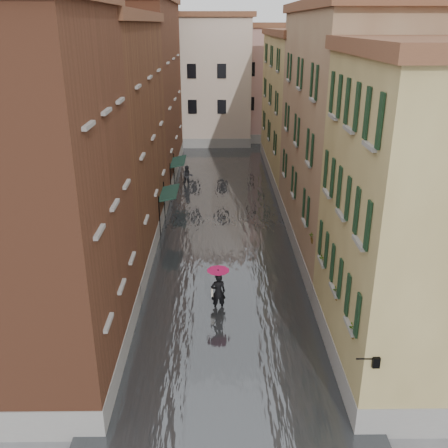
{
  "coord_description": "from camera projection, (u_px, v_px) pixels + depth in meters",
  "views": [
    {
      "loc": [
        -0.33,
        -18.25,
        12.41
      ],
      "look_at": [
        -0.08,
        5.08,
        3.0
      ],
      "focal_mm": 40.0,
      "sensor_mm": 36.0,
      "label": 1
    }
  ],
  "objects": [
    {
      "name": "building_right_far",
      "position": [
        306.0,
        109.0,
        41.75
      ],
      "size": [
        6.0,
        16.0,
        11.5
      ],
      "primitive_type": "cube",
      "color": "#97844E",
      "rests_on": "ground"
    },
    {
      "name": "building_end_cream",
      "position": [
        194.0,
        82.0,
        54.35
      ],
      "size": [
        12.0,
        9.0,
        13.0
      ],
      "primitive_type": "cube",
      "color": "#C4AE9C",
      "rests_on": "ground"
    },
    {
      "name": "pedestrian_main",
      "position": [
        218.0,
        286.0,
        22.77
      ],
      "size": [
        1.04,
        1.04,
        2.06
      ],
      "color": "black",
      "rests_on": "ground"
    },
    {
      "name": "building_right_near",
      "position": [
        426.0,
        226.0,
        17.64
      ],
      "size": [
        6.0,
        8.0,
        11.5
      ],
      "primitive_type": "cube",
      "color": "#97844E",
      "rests_on": "ground"
    },
    {
      "name": "floodwater",
      "position": [
        224.0,
        220.0,
        33.59
      ],
      "size": [
        10.0,
        60.0,
        0.2
      ],
      "primitive_type": "cube",
      "color": "#3E4245",
      "rests_on": "ground"
    },
    {
      "name": "awning_near",
      "position": [
        169.0,
        194.0,
        31.3
      ],
      "size": [
        1.09,
        2.98,
        2.8
      ],
      "color": "#153025",
      "rests_on": "ground"
    },
    {
      "name": "building_left_far",
      "position": [
        138.0,
        94.0,
        41.14
      ],
      "size": [
        6.0,
        16.0,
        14.0
      ],
      "primitive_type": "cube",
      "color": "brown",
      "rests_on": "ground"
    },
    {
      "name": "wall_lantern",
      "position": [
        375.0,
        361.0,
        14.92
      ],
      "size": [
        0.71,
        0.22,
        0.35
      ],
      "color": "black",
      "rests_on": "ground"
    },
    {
      "name": "building_left_near",
      "position": [
        26.0,
        208.0,
        17.21
      ],
      "size": [
        6.0,
        8.0,
        13.0
      ],
      "primitive_type": "cube",
      "color": "brown",
      "rests_on": "ground"
    },
    {
      "name": "awning_far",
      "position": [
        178.0,
        162.0,
        38.38
      ],
      "size": [
        1.09,
        3.07,
        2.8
      ],
      "color": "#153025",
      "rests_on": "ground"
    },
    {
      "name": "pedestrian_far",
      "position": [
        188.0,
        176.0,
        40.36
      ],
      "size": [
        1.01,
        0.87,
        1.79
      ],
      "primitive_type": "imported",
      "rotation": [
        0.0,
        0.0,
        0.25
      ],
      "color": "black",
      "rests_on": "ground"
    },
    {
      "name": "building_left_mid",
      "position": [
        98.0,
        143.0,
        27.51
      ],
      "size": [
        6.0,
        14.0,
        12.5
      ],
      "primitive_type": "cube",
      "color": "brown",
      "rests_on": "ground"
    },
    {
      "name": "window_planters",
      "position": [
        333.0,
        269.0,
        19.47
      ],
      "size": [
        0.59,
        8.37,
        0.84
      ],
      "color": "maroon",
      "rests_on": "ground"
    },
    {
      "name": "building_end_pink",
      "position": [
        274.0,
        84.0,
        56.48
      ],
      "size": [
        10.0,
        9.0,
        12.0
      ],
      "primitive_type": "cube",
      "color": "tan",
      "rests_on": "ground"
    },
    {
      "name": "building_right_mid",
      "position": [
        351.0,
        138.0,
        27.56
      ],
      "size": [
        6.0,
        14.0,
        13.0
      ],
      "primitive_type": "cube",
      "color": "#9F8360",
      "rests_on": "ground"
    },
    {
      "name": "ground",
      "position": [
        227.0,
        332.0,
        21.57
      ],
      "size": [
        120.0,
        120.0,
        0.0
      ],
      "primitive_type": "plane",
      "color": "#59585B",
      "rests_on": "ground"
    }
  ]
}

